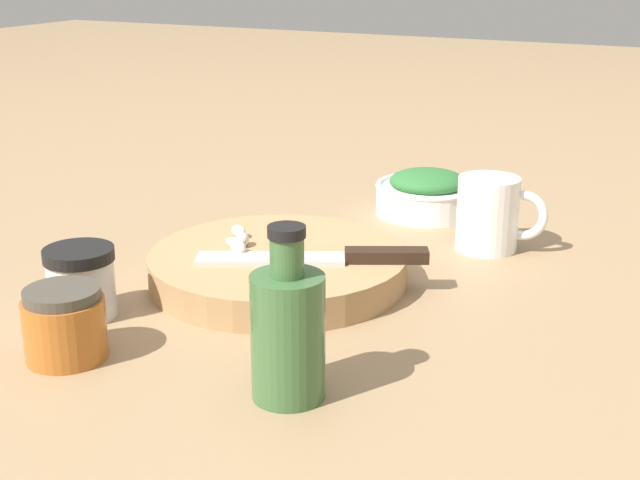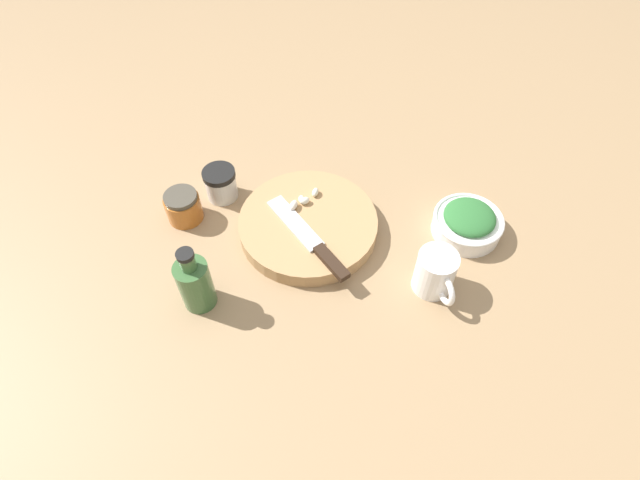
{
  "view_description": "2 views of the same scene",
  "coord_description": "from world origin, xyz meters",
  "px_view_note": "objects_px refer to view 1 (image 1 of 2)",
  "views": [
    {
      "loc": [
        0.76,
        0.38,
        0.35
      ],
      "look_at": [
        -0.01,
        0.0,
        0.06
      ],
      "focal_mm": 50.0,
      "sensor_mm": 36.0,
      "label": 1
    },
    {
      "loc": [
        0.06,
        0.58,
        0.78
      ],
      "look_at": [
        -0.03,
        0.01,
        0.05
      ],
      "focal_mm": 28.0,
      "sensor_mm": 36.0,
      "label": 2
    }
  ],
  "objects_px": {
    "chef_knife": "(327,257)",
    "coffee_mug": "(490,214)",
    "oil_bottle": "(288,331)",
    "spice_jar": "(81,282)",
    "herb_bowl": "(429,193)",
    "honey_jar": "(65,324)",
    "garlic_cloves": "(238,241)",
    "cutting_board": "(278,267)"
  },
  "relations": [
    {
      "from": "garlic_cloves",
      "to": "coffee_mug",
      "type": "distance_m",
      "value": 0.3
    },
    {
      "from": "garlic_cloves",
      "to": "herb_bowl",
      "type": "bearing_deg",
      "value": 161.75
    },
    {
      "from": "chef_knife",
      "to": "cutting_board",
      "type": "bearing_deg",
      "value": 62.7
    },
    {
      "from": "spice_jar",
      "to": "oil_bottle",
      "type": "bearing_deg",
      "value": 78.41
    },
    {
      "from": "honey_jar",
      "to": "oil_bottle",
      "type": "relative_size",
      "value": 0.5
    },
    {
      "from": "herb_bowl",
      "to": "honey_jar",
      "type": "relative_size",
      "value": 1.93
    },
    {
      "from": "honey_jar",
      "to": "oil_bottle",
      "type": "xyz_separation_m",
      "value": [
        -0.03,
        0.21,
        0.03
      ]
    },
    {
      "from": "chef_knife",
      "to": "coffee_mug",
      "type": "xyz_separation_m",
      "value": [
        -0.21,
        0.11,
        0.01
      ]
    },
    {
      "from": "herb_bowl",
      "to": "coffee_mug",
      "type": "height_order",
      "value": "coffee_mug"
    },
    {
      "from": "chef_knife",
      "to": "coffee_mug",
      "type": "height_order",
      "value": "coffee_mug"
    },
    {
      "from": "honey_jar",
      "to": "oil_bottle",
      "type": "height_order",
      "value": "oil_bottle"
    },
    {
      "from": "garlic_cloves",
      "to": "spice_jar",
      "type": "bearing_deg",
      "value": -26.13
    },
    {
      "from": "coffee_mug",
      "to": "herb_bowl",
      "type": "bearing_deg",
      "value": -133.02
    },
    {
      "from": "honey_jar",
      "to": "oil_bottle",
      "type": "distance_m",
      "value": 0.21
    },
    {
      "from": "herb_bowl",
      "to": "chef_knife",
      "type": "bearing_deg",
      "value": 0.26
    },
    {
      "from": "garlic_cloves",
      "to": "honey_jar",
      "type": "xyz_separation_m",
      "value": [
        0.24,
        -0.03,
        -0.01
      ]
    },
    {
      "from": "cutting_board",
      "to": "coffee_mug",
      "type": "relative_size",
      "value": 2.6
    },
    {
      "from": "garlic_cloves",
      "to": "spice_jar",
      "type": "height_order",
      "value": "spice_jar"
    },
    {
      "from": "spice_jar",
      "to": "oil_bottle",
      "type": "height_order",
      "value": "oil_bottle"
    },
    {
      "from": "chef_knife",
      "to": "honey_jar",
      "type": "relative_size",
      "value": 3.17
    },
    {
      "from": "spice_jar",
      "to": "coffee_mug",
      "type": "xyz_separation_m",
      "value": [
        -0.37,
        0.3,
        0.01
      ]
    },
    {
      "from": "honey_jar",
      "to": "spice_jar",
      "type": "bearing_deg",
      "value": -148.08
    },
    {
      "from": "herb_bowl",
      "to": "oil_bottle",
      "type": "relative_size",
      "value": 0.97
    },
    {
      "from": "chef_knife",
      "to": "oil_bottle",
      "type": "distance_m",
      "value": 0.23
    },
    {
      "from": "spice_jar",
      "to": "cutting_board",
      "type": "bearing_deg",
      "value": 142.72
    },
    {
      "from": "herb_bowl",
      "to": "coffee_mug",
      "type": "distance_m",
      "value": 0.16
    },
    {
      "from": "cutting_board",
      "to": "spice_jar",
      "type": "height_order",
      "value": "spice_jar"
    },
    {
      "from": "spice_jar",
      "to": "honey_jar",
      "type": "bearing_deg",
      "value": 31.92
    },
    {
      "from": "cutting_board",
      "to": "herb_bowl",
      "type": "relative_size",
      "value": 1.99
    },
    {
      "from": "garlic_cloves",
      "to": "oil_bottle",
      "type": "bearing_deg",
      "value": 39.58
    },
    {
      "from": "coffee_mug",
      "to": "cutting_board",
      "type": "bearing_deg",
      "value": -39.96
    },
    {
      "from": "oil_bottle",
      "to": "chef_knife",
      "type": "bearing_deg",
      "value": -161.71
    },
    {
      "from": "honey_jar",
      "to": "herb_bowl",
      "type": "bearing_deg",
      "value": 166.37
    },
    {
      "from": "garlic_cloves",
      "to": "spice_jar",
      "type": "relative_size",
      "value": 1.03
    },
    {
      "from": "cutting_board",
      "to": "chef_knife",
      "type": "height_order",
      "value": "chef_knife"
    },
    {
      "from": "garlic_cloves",
      "to": "oil_bottle",
      "type": "height_order",
      "value": "oil_bottle"
    },
    {
      "from": "cutting_board",
      "to": "garlic_cloves",
      "type": "distance_m",
      "value": 0.05
    },
    {
      "from": "spice_jar",
      "to": "chef_knife",
      "type": "bearing_deg",
      "value": 131.62
    },
    {
      "from": "coffee_mug",
      "to": "honey_jar",
      "type": "distance_m",
      "value": 0.51
    },
    {
      "from": "garlic_cloves",
      "to": "honey_jar",
      "type": "distance_m",
      "value": 0.24
    },
    {
      "from": "chef_knife",
      "to": "spice_jar",
      "type": "xyz_separation_m",
      "value": [
        0.16,
        -0.18,
        -0.0
      ]
    },
    {
      "from": "chef_knife",
      "to": "garlic_cloves",
      "type": "height_order",
      "value": "garlic_cloves"
    }
  ]
}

